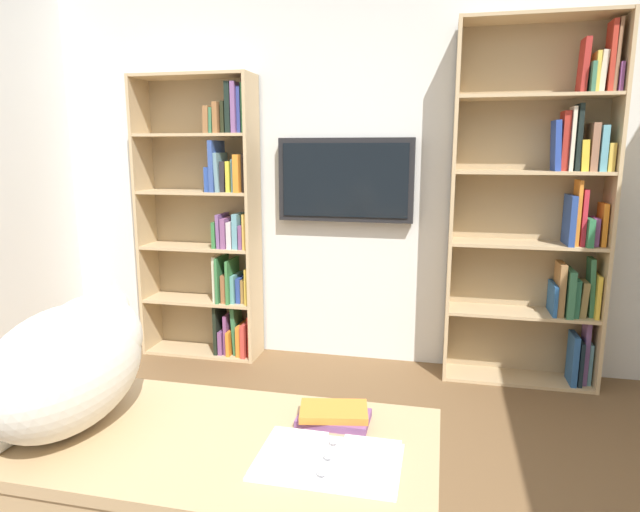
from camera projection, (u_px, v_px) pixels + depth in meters
name	position (u px, v px, depth m)	size (l,w,h in m)	color
wall_back	(357.00, 168.00, 3.72)	(4.52, 0.06, 2.70)	silver
bookshelf_left	(547.00, 210.00, 3.34)	(0.94, 0.28, 2.24)	tan
bookshelf_right	(214.00, 222.00, 3.84)	(0.85, 0.28, 1.97)	tan
wall_mounted_tv	(345.00, 180.00, 3.67)	(0.92, 0.07, 0.56)	black
desk	(143.00, 478.00, 1.40)	(1.49, 0.55, 0.77)	tan
cat	(75.00, 359.00, 1.41)	(0.30, 0.64, 0.35)	silver
open_binder	(328.00, 460.00, 1.24)	(0.33, 0.22, 0.02)	white
desk_book_stack	(334.00, 415.00, 1.43)	(0.19, 0.14, 0.04)	#7A4C84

